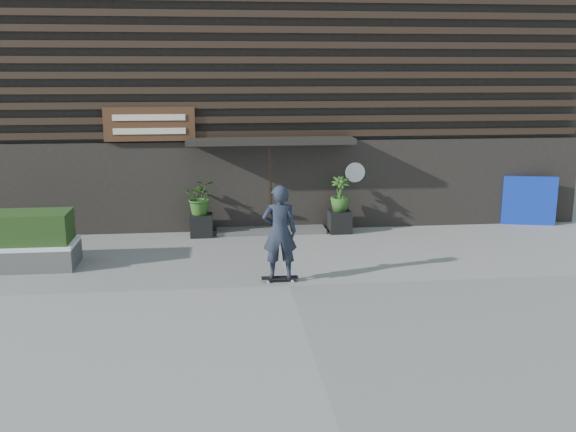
{
  "coord_description": "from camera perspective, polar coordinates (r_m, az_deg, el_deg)",
  "views": [
    {
      "loc": [
        -1.45,
        -12.83,
        4.41
      ],
      "look_at": [
        0.16,
        1.74,
        1.1
      ],
      "focal_mm": 40.51,
      "sensor_mm": 36.0,
      "label": 1
    }
  ],
  "objects": [
    {
      "name": "planter_pot_left",
      "position": [
        17.72,
        -7.6,
        -0.8
      ],
      "size": [
        0.6,
        0.6,
        0.6
      ],
      "primitive_type": "cube",
      "color": "black",
      "rests_on": "ground"
    },
    {
      "name": "bamboo_left",
      "position": [
        17.56,
        -7.68,
        1.67
      ],
      "size": [
        0.86,
        0.75,
        0.96
      ],
      "primitive_type": "imported",
      "color": "#2D591E",
      "rests_on": "planter_pot_left"
    },
    {
      "name": "building",
      "position": [
        22.84,
        -2.74,
        11.64
      ],
      "size": [
        18.0,
        11.0,
        8.0
      ],
      "color": "black",
      "rests_on": "ground"
    },
    {
      "name": "ground",
      "position": [
        13.65,
        0.12,
        -6.13
      ],
      "size": [
        80.0,
        80.0,
        0.0
      ],
      "primitive_type": "plane",
      "color": "gray",
      "rests_on": "ground"
    },
    {
      "name": "planter_pot_right",
      "position": [
        18.03,
        4.56,
        -0.5
      ],
      "size": [
        0.6,
        0.6,
        0.6
      ],
      "primitive_type": "cube",
      "color": "black",
      "rests_on": "ground"
    },
    {
      "name": "entrance_step",
      "position": [
        18.03,
        -1.52,
        -1.25
      ],
      "size": [
        3.0,
        0.8,
        0.12
      ],
      "primitive_type": "cube",
      "color": "#4C4C49",
      "rests_on": "ground"
    },
    {
      "name": "blue_tarp",
      "position": [
        20.04,
        20.42,
        1.27
      ],
      "size": [
        1.5,
        0.47,
        1.42
      ],
      "primitive_type": "cube",
      "rotation": [
        0.0,
        0.0,
        -0.23
      ],
      "color": "#0C27A8",
      "rests_on": "ground"
    },
    {
      "name": "bamboo_right",
      "position": [
        17.87,
        4.6,
        1.94
      ],
      "size": [
        0.54,
        0.54,
        0.96
      ],
      "primitive_type": "imported",
      "color": "#2D591E",
      "rests_on": "planter_pot_right"
    },
    {
      "name": "skateboarder",
      "position": [
        13.6,
        -0.74,
        -1.43
      ],
      "size": [
        0.78,
        0.5,
        2.09
      ],
      "color": "black",
      "rests_on": "ground"
    }
  ]
}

